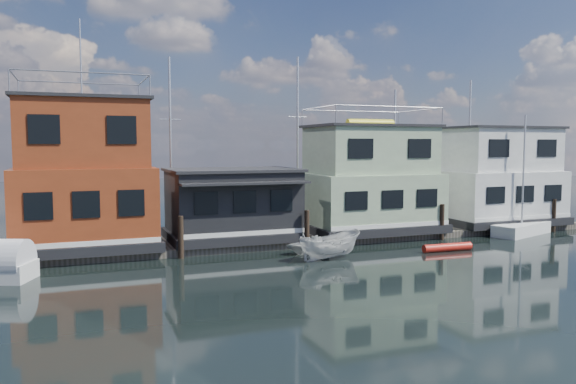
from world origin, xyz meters
name	(u,v)px	position (x,y,z in m)	size (l,w,h in m)	color
ground	(328,296)	(0.00, 0.00, 0.00)	(160.00, 160.00, 0.00)	black
dock	(241,241)	(0.00, 12.00, 0.20)	(48.00, 5.00, 0.40)	#595147
houseboat_red	(84,178)	(-8.50, 12.00, 4.10)	(7.40, 5.90, 11.86)	black
houseboat_dark	(232,204)	(-0.50, 11.98, 2.42)	(7.40, 6.10, 4.06)	black
houseboat_green	(370,181)	(8.50, 12.00, 3.55)	(8.40, 5.90, 7.03)	black
houseboat_white	(496,178)	(18.50, 12.00, 3.54)	(8.40, 5.90, 6.66)	black
pilings	(249,233)	(-0.33, 9.20, 1.10)	(42.28, 0.28, 2.20)	#2D2116
background_masts	(281,149)	(4.76, 18.00, 5.55)	(36.40, 0.16, 12.00)	silver
dinghy_white	(306,244)	(2.39, 7.94, 0.57)	(1.86, 2.15, 1.13)	beige
day_sailer	(521,228)	(17.98, 8.90, 0.44)	(5.15, 3.21, 7.72)	silver
red_kayak	(447,247)	(9.98, 5.95, 0.22)	(0.43, 0.43, 2.97)	red
motorboat	(330,245)	(3.08, 6.35, 0.71)	(1.39, 3.69, 1.42)	silver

